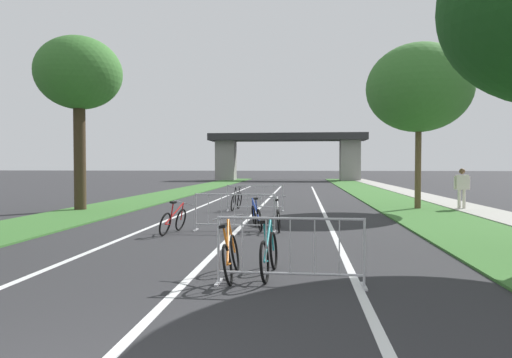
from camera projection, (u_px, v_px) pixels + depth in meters
name	position (u px, v px, depth m)	size (l,w,h in m)	color
grass_verge_left	(175.00, 193.00, 29.36)	(3.08, 63.59, 0.05)	#386B2D
grass_verge_right	(376.00, 195.00, 28.06)	(3.08, 63.59, 0.05)	#386B2D
sidewalk_path_right	(417.00, 195.00, 27.82)	(1.78, 63.59, 0.08)	#9E9B93
lane_stripe_center	(263.00, 205.00, 21.14)	(0.14, 36.79, 0.01)	silver
lane_stripe_right_lane	(320.00, 205.00, 20.87)	(0.14, 36.79, 0.01)	silver
lane_stripe_left_lane	(206.00, 204.00, 21.41)	(0.14, 36.79, 0.01)	silver
overpass_bridge	(287.00, 148.00, 54.98)	(18.83, 4.24, 5.67)	#2D2D30
tree_left_oak_near	(79.00, 75.00, 18.30)	(3.43, 3.43, 7.03)	#3D2D1E
tree_right_maple_mid	(419.00, 88.00, 18.80)	(4.31, 4.31, 6.89)	brown
crowd_barrier_nearest	(290.00, 252.00, 6.95)	(2.30, 0.46, 1.05)	#ADADB2
crowd_barrier_second	(235.00, 213.00, 12.67)	(2.31, 0.50, 1.05)	#ADADB2
crowd_barrier_third	(255.00, 198.00, 18.21)	(2.31, 0.56, 1.05)	#ADADB2
bicycle_blue_0	(256.00, 217.00, 13.10)	(0.71, 1.71, 0.94)	black
bicycle_orange_1	(231.00, 255.00, 7.41)	(0.53, 1.62, 1.01)	black
bicycle_silver_2	(278.00, 217.00, 12.90)	(0.53, 1.68, 0.95)	black
bicycle_red_3	(173.00, 221.00, 12.24)	(0.64, 1.64, 0.90)	black
bicycle_black_4	(237.00, 201.00, 18.69)	(0.51, 1.79, 1.01)	black
bicycle_teal_5	(269.00, 254.00, 7.54)	(0.43, 1.65, 0.97)	black
pedestrian_strolling	(462.00, 185.00, 18.54)	(0.62, 0.34, 1.72)	beige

